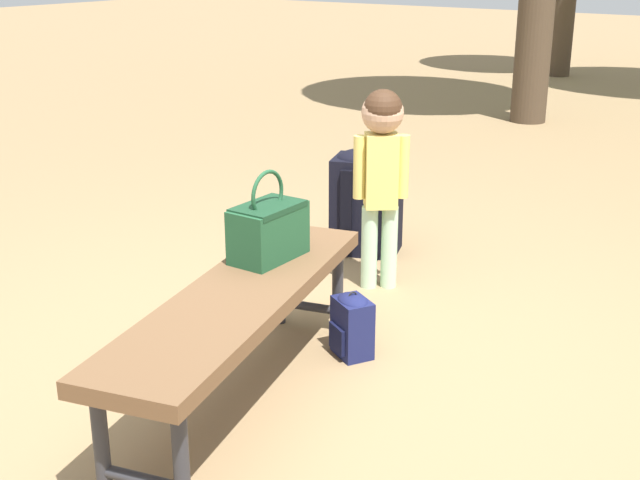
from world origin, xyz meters
name	(u,v)px	position (x,y,z in m)	size (l,w,h in m)	color
ground_plane	(299,367)	(0.00, 0.00, 0.00)	(40.00, 40.00, 0.00)	#8C704C
park_bench	(239,305)	(-0.33, 0.02, 0.39)	(1.65, 0.80, 0.45)	brown
handbag	(268,229)	(0.00, 0.15, 0.58)	(0.32, 0.19, 0.37)	#1E4C2D
child_standing	(382,158)	(0.94, 0.19, 0.67)	(0.20, 0.23, 1.01)	#B2D8B2
backpack_large	(367,198)	(1.36, 0.54, 0.31)	(0.40, 0.44, 0.62)	black
backpack_small	(352,324)	(0.22, -0.11, 0.14)	(0.20, 0.21, 0.29)	#191E4C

